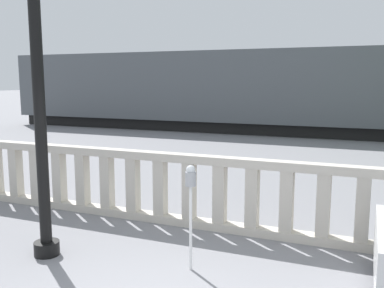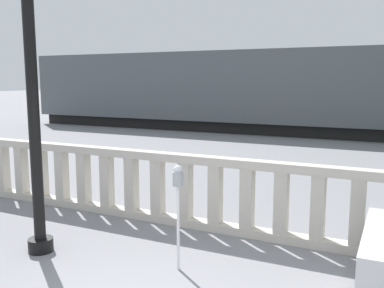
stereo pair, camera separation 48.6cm
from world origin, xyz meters
name	(u,v)px [view 2 (the right image)]	position (x,y,z in m)	size (l,w,h in m)	color
balustrade	(231,196)	(0.00, 3.10, 0.63)	(13.75, 0.24, 1.26)	#BCB5A8
lamppost	(31,61)	(-2.25, 1.16, 2.78)	(0.36, 0.36, 5.71)	black
parking_meter	(178,189)	(-0.14, 1.51, 1.10)	(0.14, 0.14, 1.43)	silver
train_near	(272,90)	(-3.13, 16.74, 2.03)	(26.10, 3.01, 4.48)	black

